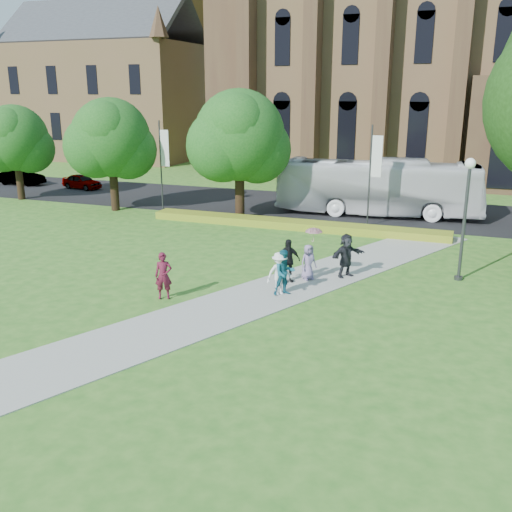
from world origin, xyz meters
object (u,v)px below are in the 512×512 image
at_px(tour_coach, 378,187).
at_px(car_0, 82,181).
at_px(car_1, 21,177).
at_px(pedestrian_0, 163,276).
at_px(streetlamp, 466,205).

distance_m(tour_coach, car_0, 24.74).
distance_m(car_0, car_1, 6.23).
bearing_deg(pedestrian_0, car_1, 116.85).
xyz_separation_m(tour_coach, pedestrian_0, (-5.26, -18.80, -0.88)).
xyz_separation_m(streetlamp, car_1, (-36.36, 13.87, -2.60)).
height_order(streetlamp, car_1, streetlamp).
relative_size(car_0, pedestrian_0, 1.94).
relative_size(streetlamp, tour_coach, 0.40).
height_order(tour_coach, car_0, tour_coach).
bearing_deg(tour_coach, pedestrian_0, 159.08).
xyz_separation_m(car_0, car_1, (-6.23, -0.11, 0.07)).
bearing_deg(streetlamp, car_1, 159.12).
bearing_deg(pedestrian_0, car_0, 108.77).
bearing_deg(car_0, car_1, 101.57).
height_order(car_1, pedestrian_0, pedestrian_0).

